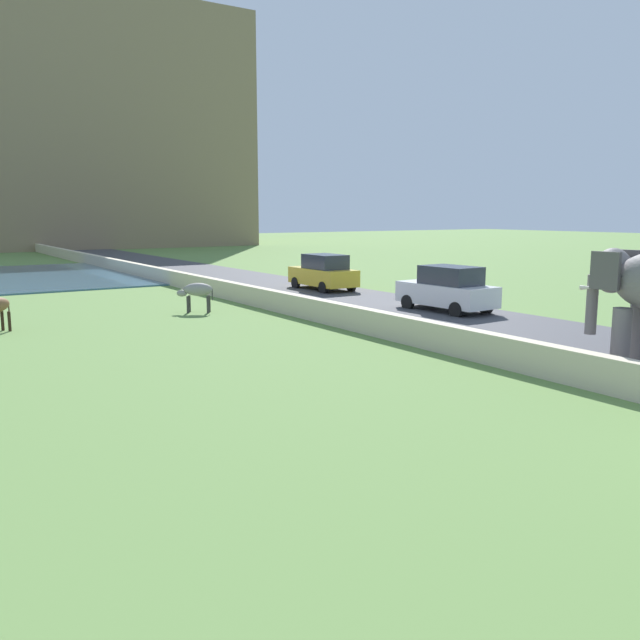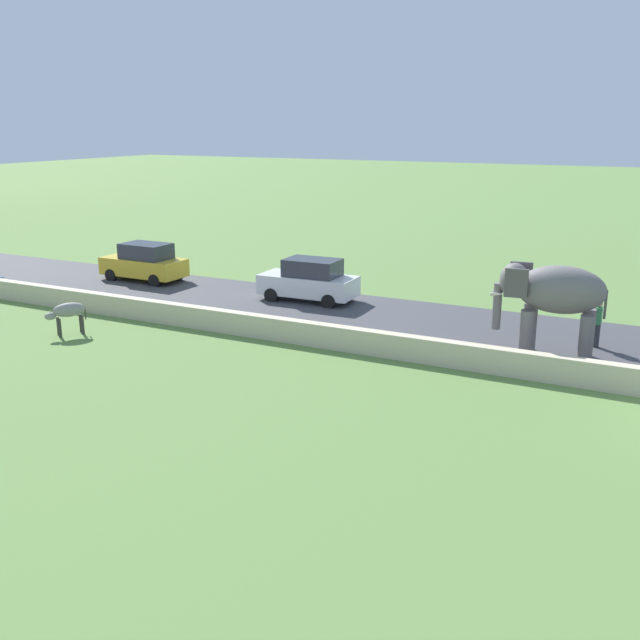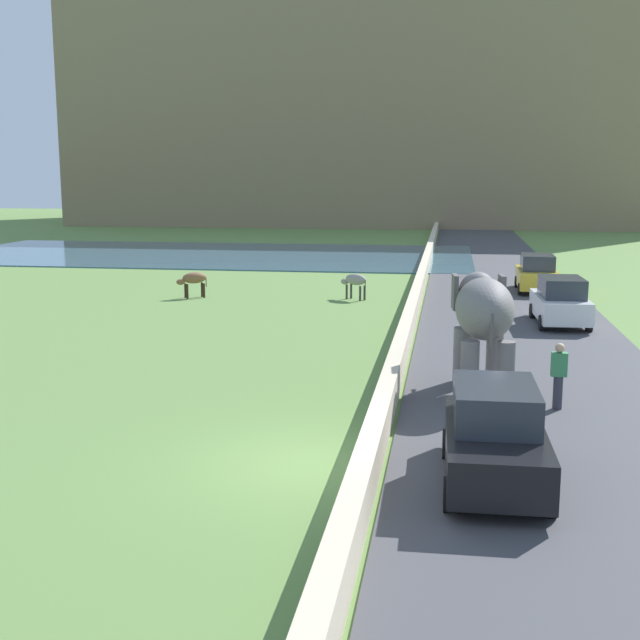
% 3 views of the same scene
% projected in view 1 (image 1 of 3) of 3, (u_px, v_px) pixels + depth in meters
% --- Properties ---
extents(road_surface, '(7.00, 120.00, 0.06)m').
position_uv_depth(road_surface, '(351.00, 302.00, 28.31)').
color(road_surface, '#424247').
rests_on(road_surface, ground).
extents(barrier_wall, '(0.40, 110.00, 0.80)m').
position_uv_depth(barrier_wall, '(300.00, 306.00, 24.54)').
color(barrier_wall, beige).
rests_on(barrier_wall, ground).
extents(car_white, '(1.90, 4.05, 1.80)m').
position_uv_depth(car_white, '(447.00, 289.00, 25.59)').
color(car_white, white).
rests_on(car_white, ground).
extents(car_yellow, '(1.85, 4.03, 1.80)m').
position_uv_depth(car_yellow, '(323.00, 273.00, 32.75)').
color(car_yellow, gold).
rests_on(car_yellow, ground).
extents(cow_grey, '(1.34, 1.04, 1.15)m').
position_uv_depth(cow_grey, '(197.00, 291.00, 25.53)').
color(cow_grey, gray).
rests_on(cow_grey, ground).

